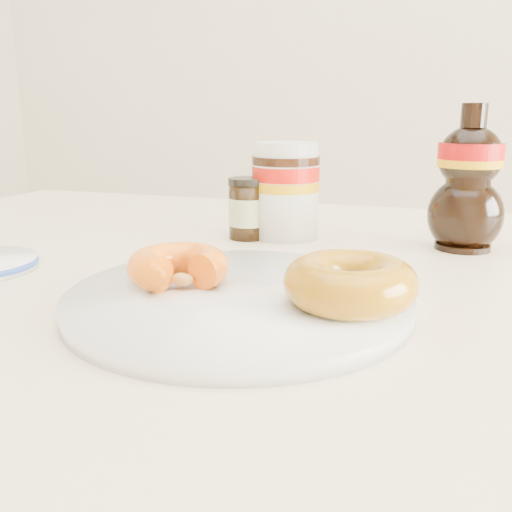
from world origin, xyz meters
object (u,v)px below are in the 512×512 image
(dining_table, at_px, (308,340))
(donut_bitten, at_px, (178,267))
(dark_jar, at_px, (247,209))
(nutella_jar, at_px, (286,187))
(plate, at_px, (238,299))
(syrup_bottle, at_px, (468,178))
(donut_whole, at_px, (350,283))

(dining_table, relative_size, donut_bitten, 15.17)
(donut_bitten, bearing_deg, dark_jar, 111.43)
(dining_table, xyz_separation_m, nutella_jar, (-0.07, 0.15, 0.15))
(donut_bitten, xyz_separation_m, dark_jar, (-0.02, 0.26, 0.01))
(plate, xyz_separation_m, syrup_bottle, (0.19, 0.30, 0.08))
(dark_jar, bearing_deg, dining_table, -47.56)
(donut_bitten, distance_m, donut_whole, 0.16)
(dining_table, xyz_separation_m, plate, (-0.03, -0.14, 0.09))
(donut_bitten, bearing_deg, syrup_bottle, 65.10)
(donut_whole, xyz_separation_m, dark_jar, (-0.18, 0.28, 0.01))
(dining_table, relative_size, dark_jar, 17.05)
(donut_bitten, relative_size, syrup_bottle, 0.52)
(dining_table, bearing_deg, donut_whole, -65.73)
(plate, xyz_separation_m, donut_bitten, (-0.06, 0.00, 0.02))
(plate, xyz_separation_m, nutella_jar, (-0.04, 0.29, 0.06))
(nutella_jar, height_order, syrup_bottle, syrup_bottle)
(plate, xyz_separation_m, dark_jar, (-0.08, 0.27, 0.03))
(syrup_bottle, height_order, dark_jar, syrup_bottle)
(donut_bitten, bearing_deg, dining_table, 72.61)
(dining_table, distance_m, donut_whole, 0.20)
(donut_whole, bearing_deg, dark_jar, 123.60)
(plate, relative_size, donut_bitten, 3.28)
(donut_whole, height_order, dark_jar, dark_jar)
(dining_table, distance_m, syrup_bottle, 0.28)
(dining_table, height_order, syrup_bottle, syrup_bottle)
(donut_whole, relative_size, syrup_bottle, 0.61)
(dining_table, bearing_deg, donut_bitten, -123.45)
(nutella_jar, distance_m, syrup_bottle, 0.23)
(plate, relative_size, syrup_bottle, 1.70)
(nutella_jar, xyz_separation_m, dark_jar, (-0.05, -0.02, -0.03))
(donut_whole, height_order, nutella_jar, nutella_jar)
(donut_whole, bearing_deg, nutella_jar, 114.55)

